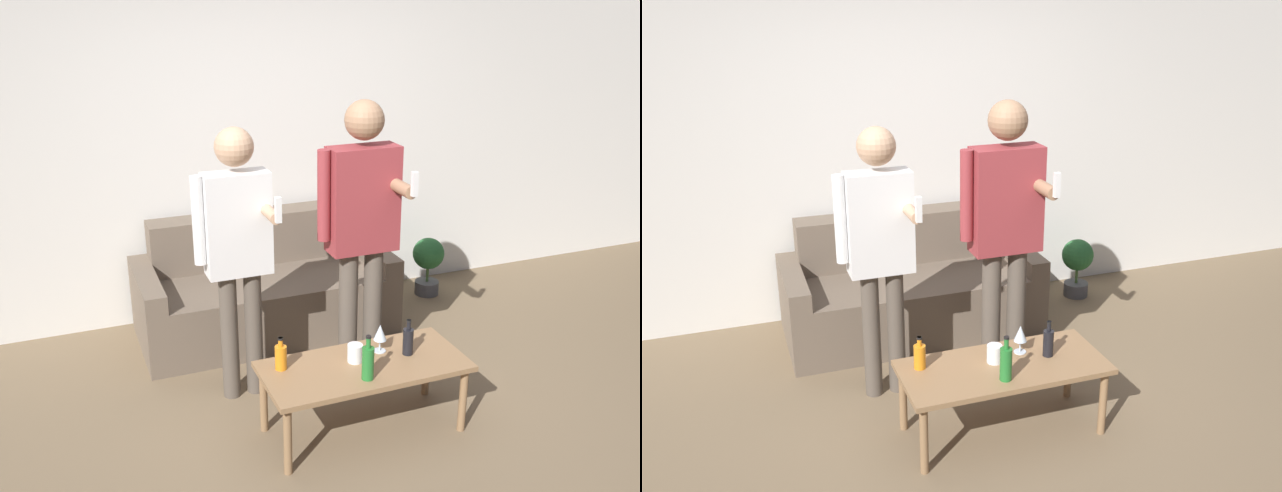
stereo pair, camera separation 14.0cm
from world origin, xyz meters
The scene contains 12 objects.
ground_plane centered at (0.00, 0.00, 0.00)m, with size 16.00×16.00×0.00m, color #756047.
wall_back centered at (0.00, 2.07, 1.35)m, with size 8.00×0.06×2.70m.
couch centered at (-0.15, 1.62, 0.29)m, with size 1.78×0.81×0.81m.
coffee_table centered at (-0.02, 0.20, 0.37)m, with size 1.13×0.51×0.42m.
bottle_orange centered at (0.25, 0.21, 0.50)m, with size 0.06×0.06×0.21m.
bottle_green centered at (-0.46, 0.32, 0.49)m, with size 0.06×0.06×0.19m.
bottle_dark centered at (-0.07, 0.05, 0.52)m, with size 0.07×0.07×0.25m.
wine_glass_near centered at (0.12, 0.30, 0.53)m, with size 0.07×0.07×0.16m.
cup_on_table centered at (-0.05, 0.24, 0.47)m, with size 0.08×0.08×0.10m.
person_standing_left centered at (-0.54, 0.82, 0.99)m, with size 0.44×0.42×1.65m.
person_standing_right centered at (0.22, 0.78, 1.04)m, with size 0.50×0.44×1.76m.
potted_plant centered at (1.25, 1.72, 0.29)m, with size 0.25×0.25×0.47m.
Camera 1 is at (-1.50, -2.89, 2.37)m, focal length 40.00 mm.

